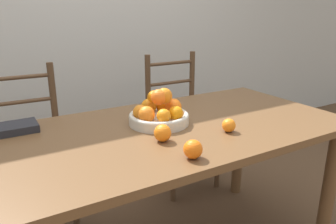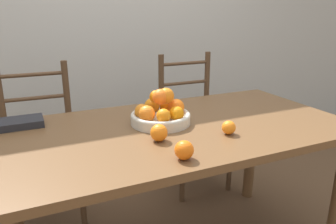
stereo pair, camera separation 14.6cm
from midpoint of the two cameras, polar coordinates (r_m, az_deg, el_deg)
The scene contains 9 objects.
wall_back at distance 2.77m, azimuth -10.60°, elevation 17.85°, with size 8.00×0.06×2.60m.
dining_table at distance 1.56m, azimuth 3.99°, elevation -6.01°, with size 1.64×0.85×0.75m.
fruit_bowl at distance 1.54m, azimuth 1.44°, elevation -0.19°, with size 0.28×0.28×0.17m.
orange_loose_0 at distance 1.45m, azimuth 13.39°, elevation -2.70°, with size 0.06×0.06×0.06m.
orange_loose_1 at distance 1.34m, azimuth 1.53°, elevation -3.69°, with size 0.07×0.07×0.07m.
orange_loose_2 at distance 1.19m, azimuth 6.37°, elevation -6.69°, with size 0.07×0.07×0.07m.
chair_left at distance 2.11m, azimuth -19.36°, elevation -6.17°, with size 0.43×0.41×0.97m.
chair_right at distance 2.41m, azimuth 6.03°, elevation -2.29°, with size 0.42×0.40×0.97m.
book_stack at distance 1.63m, azimuth -22.13°, elevation -1.81°, with size 0.21×0.14×0.03m.
Camera 2 is at (-0.63, -1.29, 1.27)m, focal length 35.00 mm.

